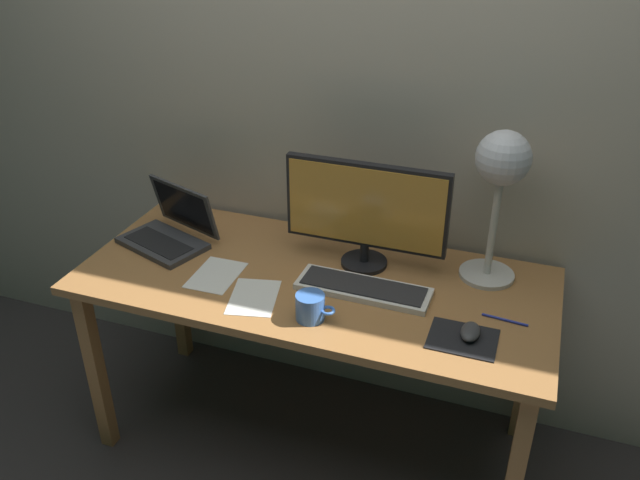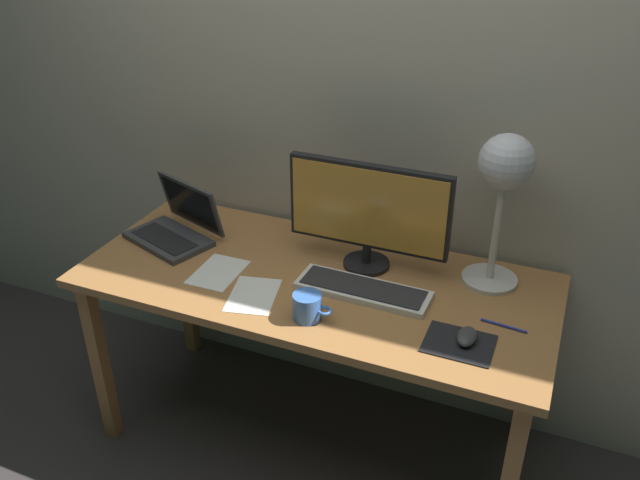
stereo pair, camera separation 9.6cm
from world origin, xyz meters
name	(u,v)px [view 1 (the left image)]	position (x,y,z in m)	size (l,w,h in m)	color
ground_plane	(315,436)	(0.00, 0.00, 0.00)	(4.80, 4.80, 0.00)	#383333
back_wall	(353,83)	(0.00, 0.40, 1.30)	(4.80, 0.06, 2.60)	#B2A893
desk	(314,297)	(0.00, 0.00, 0.66)	(1.60, 0.70, 0.74)	#A8703D
monitor	(366,210)	(0.14, 0.14, 0.95)	(0.56, 0.16, 0.38)	black
keyboard_main	(363,288)	(0.18, -0.02, 0.75)	(0.44, 0.15, 0.03)	silver
laptop	(173,226)	(-0.58, 0.07, 0.80)	(0.37, 0.33, 0.21)	#38383A
desk_lamp	(501,171)	(0.55, 0.21, 1.13)	(0.18, 0.18, 0.52)	beige
mousepad	(463,339)	(0.53, -0.17, 0.74)	(0.20, 0.16, 0.00)	black
mouse	(470,332)	(0.55, -0.15, 0.76)	(0.06, 0.10, 0.03)	#38383A
coffee_mug	(311,307)	(0.07, -0.22, 0.78)	(0.12, 0.09, 0.09)	#3F72CC
paper_sheet_near_mouse	(254,297)	(-0.14, -0.18, 0.74)	(0.15, 0.21, 0.00)	white
paper_sheet_by_keyboard	(216,275)	(-0.32, -0.10, 0.74)	(0.15, 0.21, 0.00)	white
pen	(505,320)	(0.64, -0.03, 0.74)	(0.01, 0.01, 0.14)	#2633A5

